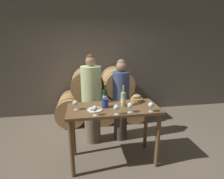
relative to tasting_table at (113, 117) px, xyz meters
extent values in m
plane|color=#726654|center=(0.00, 0.00, -0.79)|extent=(10.00, 10.00, 0.00)
cube|color=#60594F|center=(0.00, 2.21, 0.81)|extent=(10.00, 0.12, 3.20)
cylinder|color=tan|center=(-0.75, 1.64, -0.45)|extent=(0.68, 0.90, 0.68)
cylinder|color=#2D2D33|center=(-0.75, 1.35, -0.45)|extent=(0.69, 0.02, 0.69)
cylinder|color=#2D2D33|center=(-0.75, 1.93, -0.45)|extent=(0.69, 0.02, 0.69)
cylinder|color=tan|center=(0.00, 1.64, -0.45)|extent=(0.68, 0.90, 0.68)
cylinder|color=#2D2D33|center=(0.00, 1.35, -0.45)|extent=(0.69, 0.02, 0.69)
cylinder|color=#2D2D33|center=(0.00, 1.93, -0.45)|extent=(0.69, 0.02, 0.69)
cylinder|color=tan|center=(0.75, 1.64, -0.45)|extent=(0.68, 0.90, 0.68)
cylinder|color=#2D2D33|center=(0.75, 1.35, -0.45)|extent=(0.69, 0.02, 0.69)
cylinder|color=#2D2D33|center=(0.75, 1.93, -0.45)|extent=(0.69, 0.02, 0.69)
cylinder|color=tan|center=(-0.38, 1.64, 0.17)|extent=(0.68, 0.90, 0.68)
cylinder|color=#2D2D33|center=(-0.38, 1.35, 0.17)|extent=(0.69, 0.02, 0.69)
cylinder|color=#2D2D33|center=(-0.38, 1.93, 0.17)|extent=(0.69, 0.02, 0.69)
cylinder|color=tan|center=(0.38, 1.64, 0.17)|extent=(0.68, 0.90, 0.68)
cylinder|color=#2D2D33|center=(0.38, 1.35, 0.17)|extent=(0.69, 0.02, 0.69)
cylinder|color=#2D2D33|center=(0.38, 1.93, 0.17)|extent=(0.69, 0.02, 0.69)
cylinder|color=brown|center=(-0.64, -0.26, -0.33)|extent=(0.06, 0.06, 0.91)
cylinder|color=brown|center=(0.64, -0.26, -0.33)|extent=(0.06, 0.06, 0.91)
cylinder|color=brown|center=(-0.64, 0.26, -0.33)|extent=(0.06, 0.06, 0.91)
cylinder|color=brown|center=(0.64, 0.26, -0.33)|extent=(0.06, 0.06, 0.91)
cube|color=brown|center=(0.00, 0.00, 0.14)|extent=(1.41, 0.64, 0.04)
cylinder|color=#756651|center=(-0.30, 0.67, -0.37)|extent=(0.31, 0.31, 0.83)
cylinder|color=beige|center=(-0.30, 0.67, 0.38)|extent=(0.38, 0.38, 0.66)
sphere|color=#997051|center=(-0.30, 0.67, 0.80)|extent=(0.18, 0.18, 0.18)
sphere|color=#47331E|center=(-0.30, 0.68, 0.85)|extent=(0.15, 0.15, 0.15)
cylinder|color=#4C4238|center=(0.27, 0.67, -0.40)|extent=(0.26, 0.26, 0.77)
cylinder|color=#3D4C75|center=(0.27, 0.67, 0.29)|extent=(0.32, 0.32, 0.61)
sphere|color=#997051|center=(0.27, 0.67, 0.69)|extent=(0.19, 0.19, 0.19)
sphere|color=#75604C|center=(0.27, 0.68, 0.74)|extent=(0.16, 0.16, 0.16)
cylinder|color=#193819|center=(-0.09, 0.26, 0.26)|extent=(0.08, 0.08, 0.21)
cylinder|color=#193819|center=(-0.09, 0.26, 0.41)|extent=(0.03, 0.03, 0.09)
cylinder|color=gold|center=(-0.09, 0.26, 0.46)|extent=(0.03, 0.03, 0.02)
cylinder|color=white|center=(-0.09, 0.26, 0.25)|extent=(0.08, 0.08, 0.07)
cylinder|color=#ADBC7F|center=(0.16, 0.04, 0.27)|extent=(0.08, 0.08, 0.22)
cylinder|color=#ADBC7F|center=(0.16, 0.04, 0.42)|extent=(0.03, 0.03, 0.09)
cylinder|color=gold|center=(0.16, 0.04, 0.47)|extent=(0.03, 0.03, 0.02)
cylinder|color=white|center=(0.16, 0.04, 0.25)|extent=(0.08, 0.08, 0.07)
cylinder|color=navy|center=(-0.12, 0.02, 0.23)|extent=(0.10, 0.10, 0.14)
cylinder|color=navy|center=(-0.12, 0.02, 0.29)|extent=(0.11, 0.11, 0.01)
cylinder|color=#A87F4C|center=(0.43, 0.19, 0.19)|extent=(0.20, 0.20, 0.06)
ellipsoid|color=tan|center=(0.43, 0.19, 0.25)|extent=(0.15, 0.09, 0.07)
cylinder|color=white|center=(-0.29, -0.07, 0.17)|extent=(0.22, 0.22, 0.01)
cube|color=beige|center=(-0.24, -0.05, 0.18)|extent=(0.07, 0.06, 0.02)
cube|color=#E0CC7F|center=(-0.33, -0.09, 0.18)|extent=(0.07, 0.06, 0.02)
cylinder|color=white|center=(-0.57, 0.00, 0.16)|extent=(0.06, 0.06, 0.00)
cylinder|color=white|center=(-0.57, 0.00, 0.20)|extent=(0.01, 0.01, 0.07)
sphere|color=white|center=(-0.57, 0.00, 0.26)|extent=(0.08, 0.08, 0.08)
cylinder|color=white|center=(-0.30, -0.26, 0.16)|extent=(0.06, 0.06, 0.00)
cylinder|color=white|center=(-0.30, -0.26, 0.20)|extent=(0.01, 0.01, 0.07)
sphere|color=white|center=(-0.30, -0.26, 0.26)|extent=(0.08, 0.08, 0.08)
cylinder|color=white|center=(-0.01, -0.27, 0.16)|extent=(0.06, 0.06, 0.00)
cylinder|color=white|center=(-0.01, -0.27, 0.20)|extent=(0.01, 0.01, 0.07)
sphere|color=white|center=(-0.01, -0.27, 0.26)|extent=(0.08, 0.08, 0.08)
cylinder|color=white|center=(0.20, -0.23, 0.16)|extent=(0.06, 0.06, 0.00)
cylinder|color=white|center=(0.20, -0.23, 0.20)|extent=(0.01, 0.01, 0.07)
sphere|color=white|center=(0.20, -0.23, 0.26)|extent=(0.08, 0.08, 0.08)
cylinder|color=white|center=(0.50, -0.26, 0.16)|extent=(0.06, 0.06, 0.00)
cylinder|color=white|center=(0.50, -0.26, 0.20)|extent=(0.01, 0.01, 0.07)
sphere|color=white|center=(0.50, -0.26, 0.26)|extent=(0.08, 0.08, 0.08)
camera|label=1|loc=(-0.44, -2.47, 1.14)|focal=28.00mm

